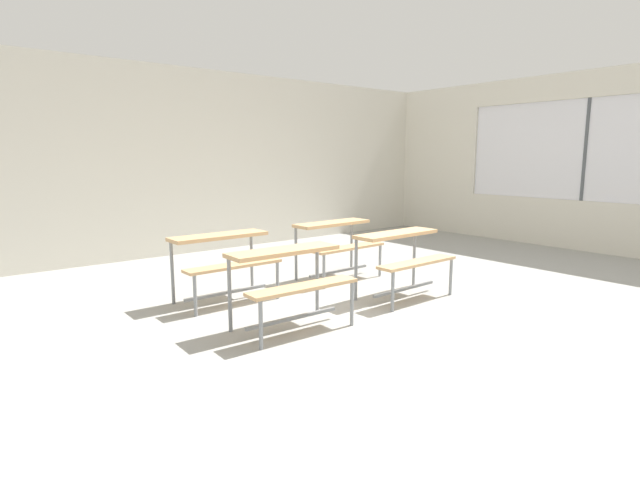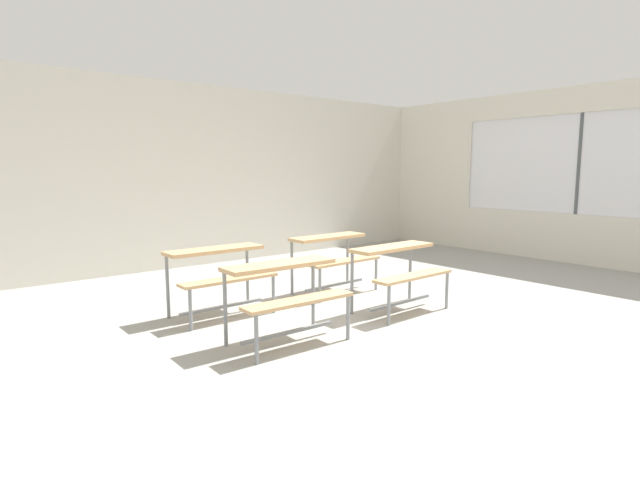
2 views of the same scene
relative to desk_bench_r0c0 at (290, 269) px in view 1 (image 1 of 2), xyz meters
name	(u,v)px [view 1 (image 1 of 2)]	position (x,y,z in m)	size (l,w,h in m)	color
ground	(405,315)	(1.18, -0.38, -0.59)	(10.00, 9.00, 0.05)	#9E9E99
wall_back	(204,162)	(1.18, 4.12, 0.94)	(10.00, 0.12, 3.00)	silver
wall_right	(626,166)	(6.18, -0.51, 0.88)	(0.12, 9.00, 3.00)	silver
desk_bench_r0c0	(290,269)	(0.00, 0.00, 0.00)	(1.12, 0.62, 0.74)	tan
desk_bench_r0c1	(403,249)	(1.61, 0.04, 0.00)	(1.11, 0.61, 0.74)	tan
desk_bench_r1c0	(224,251)	(-0.05, 1.18, 0.00)	(1.10, 0.59, 0.74)	tan
desk_bench_r1c1	(338,236)	(1.62, 1.20, 0.00)	(1.12, 0.62, 0.74)	tan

